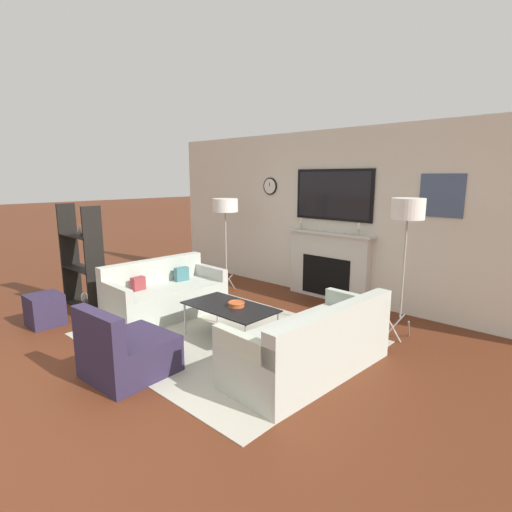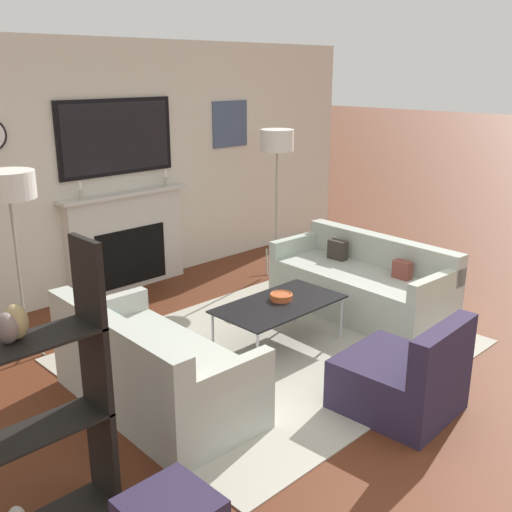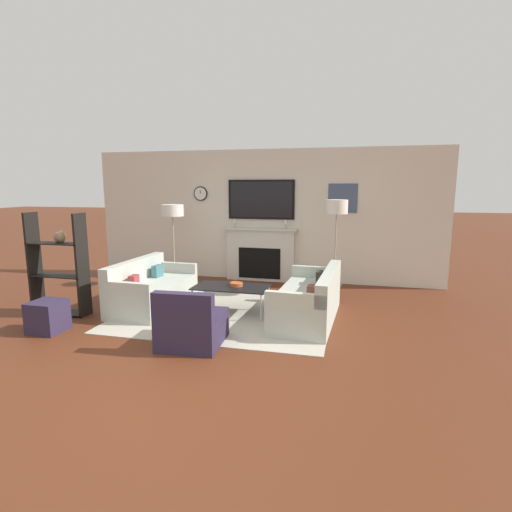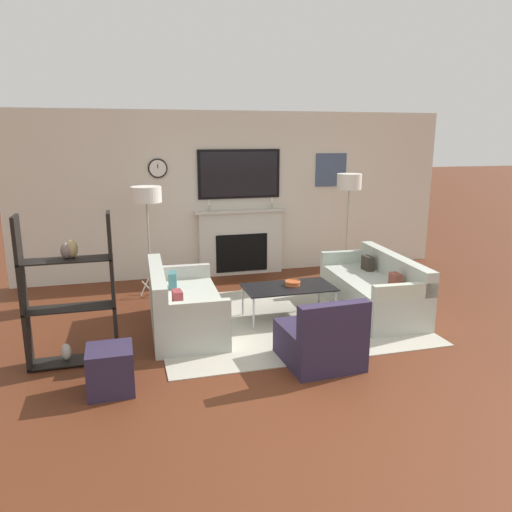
{
  "view_description": "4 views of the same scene",
  "coord_description": "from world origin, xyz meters",
  "px_view_note": "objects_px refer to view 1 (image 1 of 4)",
  "views": [
    {
      "loc": [
        3.44,
        -0.94,
        1.96
      ],
      "look_at": [
        -0.06,
        2.84,
        0.94
      ],
      "focal_mm": 28.0,
      "sensor_mm": 36.0,
      "label": 1
    },
    {
      "loc": [
        -3.48,
        -1.09,
        2.38
      ],
      "look_at": [
        0.08,
        2.53,
        0.79
      ],
      "focal_mm": 42.0,
      "sensor_mm": 36.0,
      "label": 2
    },
    {
      "loc": [
        1.86,
        -3.48,
        1.95
      ],
      "look_at": [
        0.32,
        2.82,
        0.82
      ],
      "focal_mm": 28.0,
      "sensor_mm": 36.0,
      "label": 3
    },
    {
      "loc": [
        -1.94,
        -3.52,
        2.3
      ],
      "look_at": [
        -0.21,
        2.78,
        0.72
      ],
      "focal_mm": 35.0,
      "sensor_mm": 36.0,
      "label": 4
    }
  ],
  "objects_px": {
    "couch_right": "(311,346)",
    "floor_lamp_left": "(225,207)",
    "floor_lamp_right": "(408,211)",
    "couch_left": "(165,296)",
    "armchair": "(126,353)",
    "coffee_table": "(230,308)",
    "shelf_unit": "(82,259)",
    "ottoman": "(45,310)",
    "decorative_bowl": "(236,304)"
  },
  "relations": [
    {
      "from": "floor_lamp_left",
      "to": "couch_left",
      "type": "bearing_deg",
      "value": -79.22
    },
    {
      "from": "couch_left",
      "to": "shelf_unit",
      "type": "height_order",
      "value": "shelf_unit"
    },
    {
      "from": "armchair",
      "to": "floor_lamp_left",
      "type": "distance_m",
      "value": 3.42
    },
    {
      "from": "shelf_unit",
      "to": "ottoman",
      "type": "xyz_separation_m",
      "value": [
        0.37,
        -0.72,
        -0.54
      ]
    },
    {
      "from": "armchair",
      "to": "decorative_bowl",
      "type": "bearing_deg",
      "value": 82.79
    },
    {
      "from": "couch_right",
      "to": "floor_lamp_left",
      "type": "xyz_separation_m",
      "value": [
        -2.85,
        1.48,
        1.19
      ]
    },
    {
      "from": "floor_lamp_left",
      "to": "floor_lamp_right",
      "type": "distance_m",
      "value": 3.14
    },
    {
      "from": "couch_left",
      "to": "decorative_bowl",
      "type": "relative_size",
      "value": 8.15
    },
    {
      "from": "couch_left",
      "to": "floor_lamp_left",
      "type": "bearing_deg",
      "value": 100.78
    },
    {
      "from": "decorative_bowl",
      "to": "floor_lamp_right",
      "type": "relative_size",
      "value": 0.12
    },
    {
      "from": "floor_lamp_left",
      "to": "decorative_bowl",
      "type": "bearing_deg",
      "value": -39.78
    },
    {
      "from": "decorative_bowl",
      "to": "shelf_unit",
      "type": "relative_size",
      "value": 0.13
    },
    {
      "from": "shelf_unit",
      "to": "armchair",
      "type": "bearing_deg",
      "value": -15.78
    },
    {
      "from": "coffee_table",
      "to": "shelf_unit",
      "type": "bearing_deg",
      "value": -166.08
    },
    {
      "from": "floor_lamp_left",
      "to": "floor_lamp_right",
      "type": "height_order",
      "value": "floor_lamp_right"
    },
    {
      "from": "couch_right",
      "to": "floor_lamp_right",
      "type": "distance_m",
      "value": 1.98
    },
    {
      "from": "couch_right",
      "to": "shelf_unit",
      "type": "distance_m",
      "value": 3.85
    },
    {
      "from": "decorative_bowl",
      "to": "floor_lamp_left",
      "type": "height_order",
      "value": "floor_lamp_left"
    },
    {
      "from": "coffee_table",
      "to": "couch_right",
      "type": "bearing_deg",
      "value": -0.56
    },
    {
      "from": "couch_right",
      "to": "floor_lamp_right",
      "type": "bearing_deg",
      "value": 78.97
    },
    {
      "from": "decorative_bowl",
      "to": "floor_lamp_left",
      "type": "relative_size",
      "value": 0.13
    },
    {
      "from": "coffee_table",
      "to": "shelf_unit",
      "type": "distance_m",
      "value": 2.66
    },
    {
      "from": "couch_right",
      "to": "armchair",
      "type": "relative_size",
      "value": 2.3
    },
    {
      "from": "couch_left",
      "to": "floor_lamp_left",
      "type": "distance_m",
      "value": 1.92
    },
    {
      "from": "decorative_bowl",
      "to": "shelf_unit",
      "type": "height_order",
      "value": "shelf_unit"
    },
    {
      "from": "couch_right",
      "to": "floor_lamp_left",
      "type": "bearing_deg",
      "value": 152.55
    },
    {
      "from": "armchair",
      "to": "coffee_table",
      "type": "xyz_separation_m",
      "value": [
        0.1,
        1.33,
        0.16
      ]
    },
    {
      "from": "shelf_unit",
      "to": "couch_right",
      "type": "bearing_deg",
      "value": 9.38
    },
    {
      "from": "couch_left",
      "to": "ottoman",
      "type": "distance_m",
      "value": 1.58
    },
    {
      "from": "couch_left",
      "to": "floor_lamp_right",
      "type": "bearing_deg",
      "value": 27.34
    },
    {
      "from": "couch_left",
      "to": "ottoman",
      "type": "bearing_deg",
      "value": -121.7
    },
    {
      "from": "coffee_table",
      "to": "floor_lamp_right",
      "type": "relative_size",
      "value": 0.67
    },
    {
      "from": "coffee_table",
      "to": "floor_lamp_right",
      "type": "distance_m",
      "value": 2.4
    },
    {
      "from": "ottoman",
      "to": "armchair",
      "type": "bearing_deg",
      "value": 0.6
    },
    {
      "from": "coffee_table",
      "to": "shelf_unit",
      "type": "xyz_separation_m",
      "value": [
        -2.56,
        -0.63,
        0.35
      ]
    },
    {
      "from": "decorative_bowl",
      "to": "ottoman",
      "type": "height_order",
      "value": "decorative_bowl"
    },
    {
      "from": "coffee_table",
      "to": "floor_lamp_left",
      "type": "xyz_separation_m",
      "value": [
        -1.64,
        1.47,
        1.07
      ]
    },
    {
      "from": "couch_left",
      "to": "armchair",
      "type": "distance_m",
      "value": 1.82
    },
    {
      "from": "armchair",
      "to": "decorative_bowl",
      "type": "relative_size",
      "value": 3.99
    },
    {
      "from": "floor_lamp_right",
      "to": "shelf_unit",
      "type": "xyz_separation_m",
      "value": [
        -4.05,
        -2.1,
        -0.82
      ]
    },
    {
      "from": "armchair",
      "to": "shelf_unit",
      "type": "height_order",
      "value": "shelf_unit"
    },
    {
      "from": "floor_lamp_left",
      "to": "shelf_unit",
      "type": "distance_m",
      "value": 2.4
    },
    {
      "from": "couch_left",
      "to": "coffee_table",
      "type": "height_order",
      "value": "couch_left"
    },
    {
      "from": "floor_lamp_left",
      "to": "shelf_unit",
      "type": "xyz_separation_m",
      "value": [
        -0.92,
        -2.1,
        -0.72
      ]
    },
    {
      "from": "floor_lamp_right",
      "to": "couch_right",
      "type": "bearing_deg",
      "value": -101.03
    },
    {
      "from": "couch_left",
      "to": "floor_lamp_left",
      "type": "relative_size",
      "value": 1.04
    },
    {
      "from": "coffee_table",
      "to": "floor_lamp_left",
      "type": "height_order",
      "value": "floor_lamp_left"
    },
    {
      "from": "decorative_bowl",
      "to": "couch_left",
      "type": "bearing_deg",
      "value": -177.9
    },
    {
      "from": "armchair",
      "to": "couch_left",
      "type": "bearing_deg",
      "value": 133.6
    },
    {
      "from": "floor_lamp_right",
      "to": "coffee_table",
      "type": "bearing_deg",
      "value": -135.55
    }
  ]
}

